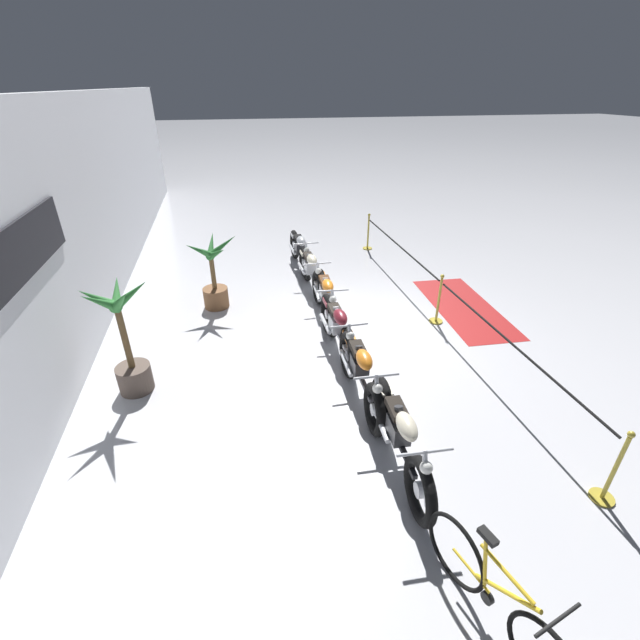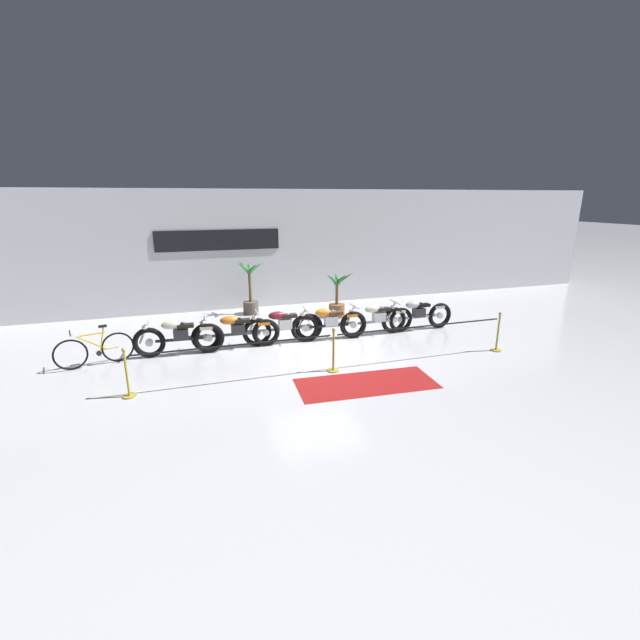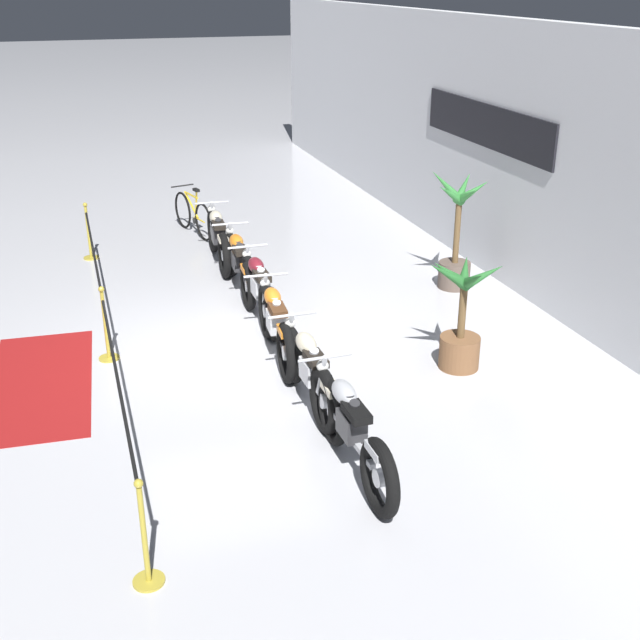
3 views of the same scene
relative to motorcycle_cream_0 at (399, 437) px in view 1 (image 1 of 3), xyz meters
The scene contains 15 objects.
ground_plane 3.57m from the motorcycle_cream_0, 10.24° to the right, with size 120.00×120.00×0.00m, color silver.
back_wall 5.91m from the motorcycle_cream_0, 52.34° to the left, with size 28.00×0.29×4.20m.
motorcycle_cream_0 is the anchor object (origin of this frame).
motorcycle_orange_1 1.45m from the motorcycle_cream_0, ahead, with size 2.34×0.62×0.96m.
motorcycle_maroon_2 2.75m from the motorcycle_cream_0, ahead, with size 2.27×0.62×0.98m.
motorcycle_orange_3 4.05m from the motorcycle_cream_0, ahead, with size 2.22×0.62×0.97m.
motorcycle_cream_4 5.56m from the motorcycle_cream_0, ahead, with size 2.30×0.62×0.96m.
motorcycle_silver_5 6.88m from the motorcycle_cream_0, ahead, with size 2.39×0.62×0.97m.
bicycle 1.94m from the motorcycle_cream_0, behind, with size 1.72×0.59×0.98m.
potted_palm_left_of_row 4.23m from the motorcycle_cream_0, 55.91° to the left, with size 1.05×0.99×1.97m.
potted_palm_right_of_row 5.56m from the motorcycle_cream_0, 23.39° to the left, with size 1.01×1.10×1.62m.
stanchion_far_left 3.07m from the motorcycle_cream_0, 45.77° to the right, with size 9.05×0.28×1.05m.
stanchion_mid_left 4.06m from the motorcycle_cream_0, 32.77° to the right, with size 0.28×0.28×1.05m.
stanchion_mid_right 8.30m from the motorcycle_cream_0, 15.36° to the right, with size 0.28×0.28×1.05m.
floor_banner 4.97m from the motorcycle_cream_0, 38.64° to the right, with size 3.04×1.27×0.01m, color maroon.
Camera 1 is at (-7.10, 2.43, 4.31)m, focal length 24.00 mm.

